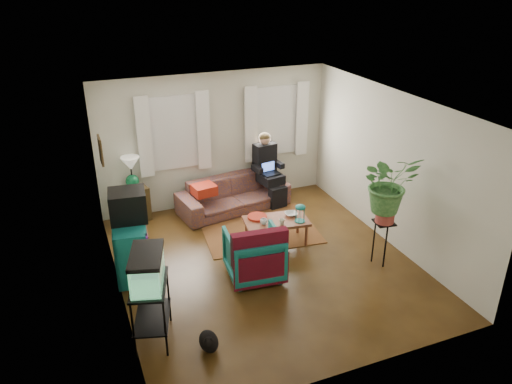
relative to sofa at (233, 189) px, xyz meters
name	(u,v)px	position (x,y,z in m)	size (l,w,h in m)	color
floor	(265,264)	(-0.19, -2.05, -0.42)	(4.50, 5.00, 0.01)	#4F2B14
ceiling	(267,105)	(-0.19, -2.05, 2.18)	(4.50, 5.00, 0.01)	white
wall_back	(215,140)	(-0.19, 0.45, 0.88)	(4.50, 0.01, 2.60)	silver
wall_front	(357,280)	(-0.19, -4.55, 0.88)	(4.50, 0.01, 2.60)	silver
wall_left	(112,216)	(-2.44, -2.05, 0.88)	(0.01, 5.00, 2.60)	silver
wall_right	(391,169)	(2.06, -2.05, 0.88)	(0.01, 5.00, 2.60)	silver
window_left	(174,133)	(-0.99, 0.43, 1.13)	(1.08, 0.04, 1.38)	white
window_right	(275,121)	(1.06, 0.43, 1.13)	(1.08, 0.04, 1.38)	white
curtains_left	(175,134)	(-0.99, 0.35, 1.13)	(1.36, 0.06, 1.50)	white
curtains_right	(277,122)	(1.06, 0.35, 1.13)	(1.36, 0.06, 1.50)	white
picture_frame	(101,150)	(-2.41, -1.20, 1.53)	(0.04, 0.32, 0.40)	#3D2616
area_rug	(259,229)	(0.15, -0.95, -0.41)	(2.00, 1.60, 0.01)	brown
sofa	(233,189)	(0.00, 0.00, 0.00)	(2.14, 0.85, 0.84)	brown
seated_person	(267,171)	(0.76, 0.12, 0.22)	(0.54, 0.66, 1.28)	black
side_table	(135,203)	(-1.84, 0.30, -0.09)	(0.45, 0.45, 0.65)	#432719
table_lamp	(131,173)	(-1.84, 0.30, 0.51)	(0.34, 0.34, 0.60)	white
dresser	(131,248)	(-2.18, -1.49, 0.02)	(0.49, 0.97, 0.88)	#126470
crt_tv	(128,205)	(-2.15, -1.40, 0.69)	(0.53, 0.49, 0.47)	black
aquarium_stand	(152,312)	(-2.19, -3.12, 0.00)	(0.42, 0.75, 0.84)	black
aquarium	(147,268)	(-2.19, -3.12, 0.64)	(0.38, 0.69, 0.44)	#7FD899
black_cat	(209,340)	(-1.60, -3.58, -0.27)	(0.23, 0.36, 0.30)	black
armchair	(254,252)	(-0.48, -2.28, -0.01)	(0.80, 0.75, 0.83)	navy
serape_throw	(260,253)	(-0.51, -2.59, 0.17)	(0.83, 0.19, 0.68)	#9E0A0A
coffee_table	(276,231)	(0.24, -1.50, -0.20)	(1.07, 0.59, 0.44)	brown
cup_a	(264,222)	(-0.02, -1.56, 0.07)	(0.12, 0.12, 0.10)	white
cup_b	(282,222)	(0.26, -1.68, 0.07)	(0.10, 0.10, 0.09)	beige
bowl	(291,214)	(0.54, -1.44, 0.05)	(0.21, 0.21, 0.05)	white
snack_tray	(257,217)	(-0.03, -1.32, 0.04)	(0.33, 0.33, 0.04)	#B21414
birdcage	(300,213)	(0.58, -1.70, 0.18)	(0.18, 0.18, 0.31)	#115B6B
plant_stand	(382,243)	(1.53, -2.70, -0.05)	(0.31, 0.31, 0.74)	black
potted_plant	(388,192)	(1.53, -2.70, 0.83)	(0.84, 0.73, 0.94)	#599947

